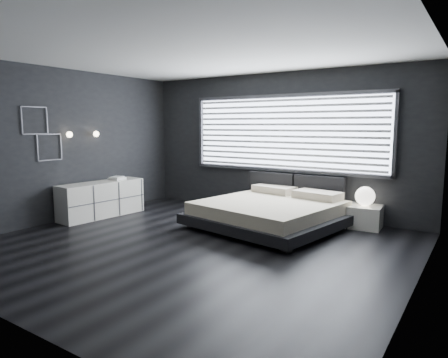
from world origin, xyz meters
The scene contains 12 objects.
room centered at (0.00, 0.00, 1.40)m, with size 6.04×6.00×2.80m.
window centered at (0.20, 2.70, 1.61)m, with size 4.14×0.09×1.52m.
headboard centered at (0.46, 2.64, 0.57)m, with size 1.96×0.16×0.52m.
sconce_near centered at (-2.88, 0.05, 1.60)m, with size 0.18×0.11×0.11m.
sconce_far centered at (-2.88, 0.65, 1.60)m, with size 0.18×0.11×0.11m.
wall_art_upper centered at (-2.98, -0.55, 1.85)m, with size 0.01×0.48×0.48m.
wall_art_lower centered at (-2.98, -0.30, 1.38)m, with size 0.01×0.48×0.48m.
bed centered at (0.47, 1.59, 0.28)m, with size 2.64×2.56×0.60m.
nightstand centered at (1.80, 2.48, 0.19)m, with size 0.67×0.56×0.39m, color white.
orb_lamp centered at (1.84, 2.48, 0.55)m, with size 0.33×0.33×0.33m, color white.
dresser centered at (-2.65, 0.53, 0.34)m, with size 0.61×1.74×0.68m.
book_stack centered at (-2.64, 0.92, 0.71)m, with size 0.29×0.35×0.06m.
Camera 1 is at (3.56, -4.52, 1.77)m, focal length 32.00 mm.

